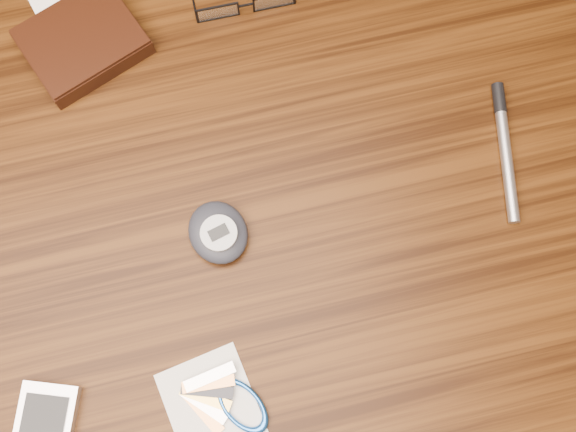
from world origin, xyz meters
The scene contains 7 objects.
ground centered at (0.00, 0.00, 0.00)m, with size 3.80×3.80×0.00m, color #472814.
desk centered at (0.00, 0.00, 0.65)m, with size 1.00×0.70×0.75m.
wallet_and_card centered at (-0.13, 0.27, 0.76)m, with size 0.15×0.18×0.03m.
eyeglasses centered at (0.05, 0.28, 0.76)m, with size 0.11×0.12×0.02m.
pedometer centered at (-0.03, 0.03, 0.76)m, with size 0.07×0.08×0.03m.
notepad_keys centered at (-0.06, -0.13, 0.75)m, with size 0.11×0.10×0.01m.
silver_pen centered at (0.28, 0.06, 0.76)m, with size 0.04×0.15×0.01m.
Camera 1 is at (-0.00, -0.15, 1.46)m, focal length 45.00 mm.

